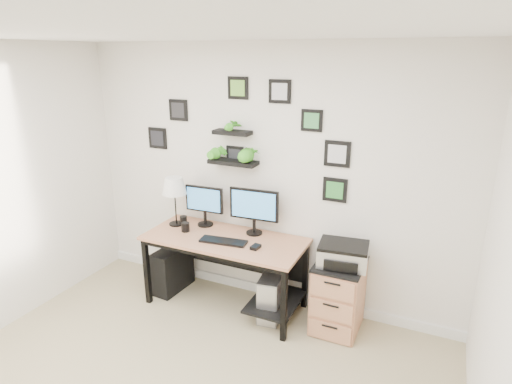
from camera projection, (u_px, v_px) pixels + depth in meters
The scene contains 14 objects.
room at pixel (263, 289), 4.63m from camera, with size 4.00×4.00×4.00m.
desk at pixel (230, 248), 4.27m from camera, with size 1.60×0.70×0.75m.
monitor_left at pixel (204, 203), 4.44m from camera, with size 0.42×0.17×0.43m.
monitor_right at pixel (254, 208), 4.22m from camera, with size 0.51×0.17×0.47m.
keyboard at pixel (223, 241), 4.11m from camera, with size 0.46×0.15×0.02m, color black.
mouse at pixel (256, 247), 3.98m from camera, with size 0.07×0.11×0.03m, color black.
table_lamp at pixel (174, 187), 4.41m from camera, with size 0.25×0.25×0.52m.
mug at pixel (185, 227), 4.35m from camera, with size 0.08×0.08×0.09m, color black.
pen_cup at pixel (184, 221), 4.52m from camera, with size 0.08×0.08×0.10m, color black.
pc_tower_black at pixel (173, 269), 4.67m from camera, with size 0.21×0.48×0.48m, color black.
pc_tower_grey at pixel (272, 295), 4.19m from camera, with size 0.26×0.48×0.45m.
file_cabinet at pixel (338, 296), 3.97m from camera, with size 0.43×0.53×0.67m.
printer at pixel (343, 254), 3.82m from camera, with size 0.47×0.39×0.20m.
wall_decor at pixel (240, 140), 4.17m from camera, with size 2.22×0.18×1.11m.
Camera 1 is at (1.63, -1.76, 2.48)m, focal length 30.00 mm.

